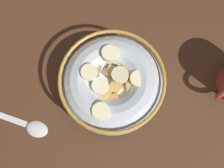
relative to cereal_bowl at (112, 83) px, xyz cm
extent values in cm
cube|color=#472B19|center=(0.00, 0.01, -4.34)|extent=(117.08, 117.08, 2.00)
cylinder|color=#B2BCC6|center=(0.00, 0.01, -3.04)|extent=(9.28, 9.28, 0.60)
torus|color=#B2BCC6|center=(0.00, 0.01, -0.28)|extent=(16.86, 16.86, 6.12)
torus|color=#B28438|center=(0.00, 0.01, 2.47)|extent=(16.96, 16.96, 0.60)
cylinder|color=white|center=(0.00, 0.01, 0.74)|extent=(13.20, 13.20, 0.40)
cube|color=tan|center=(-0.85, -1.22, 1.51)|extent=(2.76, 2.76, 1.07)
cube|color=tan|center=(-0.81, -5.31, 1.38)|extent=(2.72, 2.72, 0.91)
cube|color=tan|center=(-1.21, 4.35, 1.50)|extent=(2.63, 2.65, 0.95)
cube|color=#AD7F42|center=(1.61, -3.04, 1.41)|extent=(2.75, 2.74, 1.02)
cube|color=#B78947|center=(-0.04, 1.06, 1.29)|extent=(2.56, 2.60, 1.08)
cube|color=tan|center=(-5.04, 0.25, 1.45)|extent=(2.73, 2.75, 1.11)
cube|color=tan|center=(-4.24, -3.31, 1.51)|extent=(2.10, 2.16, 1.02)
cube|color=tan|center=(4.28, 3.51, 1.34)|extent=(2.42, 2.38, 0.98)
cube|color=#B78947|center=(2.85, -4.76, 1.30)|extent=(2.18, 2.12, 1.00)
cube|color=#AD7F42|center=(-3.11, 4.28, 1.27)|extent=(2.02, 2.12, 1.13)
cube|color=#B78947|center=(5.42, -0.81, 1.50)|extent=(2.76, 2.76, 1.08)
cube|color=#AD7F42|center=(1.36, 2.79, 1.34)|extent=(2.11, 2.16, 0.99)
cube|color=tan|center=(-2.86, 0.48, 1.33)|extent=(2.71, 2.71, 0.89)
cube|color=tan|center=(-2.40, 2.24, 1.28)|extent=(2.46, 2.45, 0.91)
cube|color=tan|center=(1.97, 1.16, 1.44)|extent=(2.63, 2.61, 0.96)
cube|color=tan|center=(-4.88, 2.05, 1.27)|extent=(2.57, 2.53, 1.07)
cube|color=#AD7F42|center=(-3.59, -1.29, 1.47)|extent=(2.35, 2.29, 1.06)
cube|color=tan|center=(3.74, 1.35, 1.33)|extent=(2.70, 2.72, 1.05)
cube|color=tan|center=(4.55, -3.18, 1.55)|extent=(2.76, 2.77, 1.11)
cube|color=tan|center=(-2.42, -2.98, 1.29)|extent=(2.74, 2.72, 1.10)
cylinder|color=beige|center=(-1.42, 0.01, 2.55)|extent=(3.80, 3.86, 1.21)
cylinder|color=beige|center=(2.56, -2.63, 2.74)|extent=(3.70, 3.72, 0.90)
cylinder|color=beige|center=(-3.70, 1.89, 2.21)|extent=(3.61, 3.61, 0.84)
cylinder|color=#F9EFC6|center=(2.07, 0.37, 2.49)|extent=(3.83, 3.80, 1.09)
cylinder|color=beige|center=(3.89, 3.53, 2.66)|extent=(3.82, 3.82, 0.96)
cylinder|color=beige|center=(-1.73, -3.84, 2.73)|extent=(3.86, 3.80, 1.24)
ellipsoid|color=silver|center=(14.57, -0.16, -2.94)|extent=(4.55, 4.63, 0.80)
cube|color=silver|center=(18.83, -4.93, -3.16)|extent=(6.77, 7.39, 0.36)
camera|label=1|loc=(5.44, 9.72, 42.16)|focal=42.64mm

